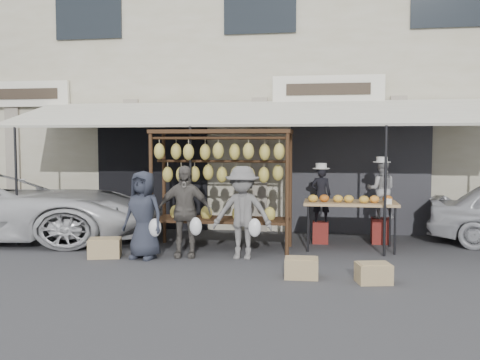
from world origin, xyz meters
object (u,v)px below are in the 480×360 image
object	(u,v)px
produce_table	(350,203)
crate_far	(105,248)
vendor_left	(321,194)
customer_right	(242,213)
crate_near_b	(373,273)
vendor_right	(381,190)
crate_near_a	(301,268)
customer_mid	(184,211)
banana_rack	(221,166)
customer_left	(143,215)

from	to	relation	value
produce_table	crate_far	bearing A→B (deg)	-162.59
vendor_left	customer_right	size ratio (longest dim) A/B	0.68
crate_near_b	produce_table	bearing A→B (deg)	95.53
vendor_right	crate_near_b	distance (m)	3.27
crate_near_b	crate_near_a	bearing A→B (deg)	172.53
vendor_left	crate_near_a	size ratio (longest dim) A/B	2.24
produce_table	customer_mid	world-z (taller)	customer_mid
produce_table	crate_near_b	distance (m)	2.49
banana_rack	vendor_right	distance (m)	3.23
banana_rack	customer_left	distance (m)	1.74
crate_near_a	crate_far	bearing A→B (deg)	165.42
produce_table	customer_mid	xyz separation A→B (m)	(-2.89, -1.09, -0.07)
crate_far	vendor_left	bearing A→B (deg)	27.30
vendor_left	crate_far	world-z (taller)	vendor_left
banana_rack	vendor_right	world-z (taller)	banana_rack
customer_left	crate_near_b	bearing A→B (deg)	-1.73
banana_rack	produce_table	size ratio (longest dim) A/B	1.53
produce_table	crate_near_a	xyz separation A→B (m)	(-0.80, -2.23, -0.73)
vendor_right	customer_right	bearing A→B (deg)	40.41
customer_mid	produce_table	bearing A→B (deg)	12.39
vendor_left	crate_far	size ratio (longest dim) A/B	2.02
banana_rack	vendor_left	size ratio (longest dim) A/B	2.38
vendor_left	crate_near_a	world-z (taller)	vendor_left
vendor_left	produce_table	bearing A→B (deg)	133.26
produce_table	vendor_right	xyz separation A→B (m)	(0.63, 0.74, 0.20)
crate_near_a	crate_far	xyz separation A→B (m)	(-3.46, 0.90, 0.02)
produce_table	customer_right	size ratio (longest dim) A/B	1.06
produce_table	customer_left	bearing A→B (deg)	-159.44
crate_near_a	vendor_left	bearing A→B (deg)	84.82
banana_rack	customer_mid	bearing A→B (deg)	-124.20
customer_left	crate_near_b	world-z (taller)	customer_left
banana_rack	customer_right	bearing A→B (deg)	-55.48
customer_mid	crate_near_a	size ratio (longest dim) A/B	3.29
produce_table	vendor_left	distance (m)	0.80
customer_left	vendor_left	bearing A→B (deg)	46.13
vendor_right	crate_near_b	xyz separation A→B (m)	(-0.41, -3.11, -0.93)
customer_mid	crate_near_a	distance (m)	2.47
crate_near_b	vendor_left	bearing A→B (deg)	104.68
banana_rack	crate_far	xyz separation A→B (m)	(-1.88, -1.01, -1.40)
produce_table	crate_near_b	bearing A→B (deg)	-84.47
vendor_right	crate_far	distance (m)	5.39
vendor_right	customer_mid	xyz separation A→B (m)	(-3.52, -1.83, -0.27)
crate_far	banana_rack	bearing A→B (deg)	28.16
customer_right	crate_near_b	distance (m)	2.55
vendor_left	customer_right	xyz separation A→B (m)	(-1.32, -1.65, -0.18)
customer_left	customer_right	distance (m)	1.70
vendor_left	customer_left	distance (m)	3.56
crate_near_b	crate_far	size ratio (longest dim) A/B	0.87
banana_rack	crate_near_b	distance (m)	3.60
customer_left	crate_near_a	distance (m)	2.95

